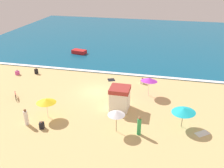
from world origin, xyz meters
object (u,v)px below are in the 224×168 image
at_px(beachgoer_3, 26,117).
at_px(small_boat_0, 79,52).
at_px(beachgoer_0, 17,72).
at_px(beachgoer_2, 139,126).
at_px(beachgoer_1, 42,125).
at_px(beach_umbrella_4, 46,101).
at_px(parked_bicycle, 15,95).
at_px(beach_umbrella_0, 184,110).
at_px(lifeguard_cabana, 120,98).
at_px(beachgoer_4, 36,71).
at_px(beach_umbrella_3, 116,113).
at_px(beach_umbrella_2, 149,79).
at_px(beachgoer_5, 142,81).

height_order(beachgoer_3, small_boat_0, beachgoer_3).
distance_m(beachgoer_0, beachgoer_2, 21.74).
distance_m(beachgoer_1, beachgoer_2, 9.37).
bearing_deg(beach_umbrella_4, parked_bicycle, 152.45).
distance_m(beach_umbrella_0, beachgoer_0, 24.53).
relative_size(parked_bicycle, beachgoer_1, 1.74).
distance_m(lifeguard_cabana, beachgoer_2, 4.95).
distance_m(beachgoer_2, beachgoer_3, 11.07).
xyz_separation_m(beachgoer_2, beachgoer_4, (-16.58, 11.24, -0.50)).
bearing_deg(beachgoer_2, beach_umbrella_3, -179.53).
bearing_deg(beachgoer_4, beachgoer_2, -34.13).
bearing_deg(beachgoer_2, beachgoer_3, -175.44).
distance_m(lifeguard_cabana, parked_bicycle, 12.65).
height_order(beach_umbrella_4, beachgoer_1, beach_umbrella_4).
bearing_deg(beach_umbrella_4, beach_umbrella_2, 36.26).
height_order(beach_umbrella_2, beachgoer_5, beach_umbrella_2).
xyz_separation_m(lifeguard_cabana, beachgoer_4, (-13.93, 7.07, -0.92)).
height_order(beach_umbrella_3, small_boat_0, beach_umbrella_3).
bearing_deg(lifeguard_cabana, beach_umbrella_4, -154.49).
relative_size(beach_umbrella_4, parked_bicycle, 1.45).
xyz_separation_m(beach_umbrella_3, small_boat_0, (-11.43, 21.49, -1.63)).
height_order(beachgoer_0, beachgoer_4, beachgoer_4).
bearing_deg(beach_umbrella_0, parked_bicycle, 175.00).
relative_size(lifeguard_cabana, beachgoer_2, 1.34).
bearing_deg(lifeguard_cabana, small_boat_0, 122.27).
relative_size(beach_umbrella_2, beachgoer_0, 3.11).
xyz_separation_m(beach_umbrella_2, beachgoer_4, (-16.74, 3.22, -1.73)).
distance_m(parked_bicycle, beachgoer_5, 16.17).
relative_size(beach_umbrella_3, small_boat_0, 0.84).
relative_size(beachgoer_2, beachgoer_3, 1.10).
xyz_separation_m(beach_umbrella_2, beachgoer_5, (-1.09, 3.28, -1.78)).
distance_m(beach_umbrella_2, beach_umbrella_3, 8.36).
bearing_deg(small_boat_0, beachgoer_3, -83.52).
relative_size(beach_umbrella_0, beach_umbrella_2, 0.91).
height_order(beach_umbrella_0, small_boat_0, beach_umbrella_0).
relative_size(beachgoer_2, small_boat_0, 0.71).
relative_size(beach_umbrella_2, beachgoer_5, 2.99).
height_order(beachgoer_5, small_boat_0, beachgoer_5).
distance_m(beach_umbrella_4, beachgoer_0, 13.53).
bearing_deg(beachgoer_5, beach_umbrella_2, -71.53).
xyz_separation_m(beach_umbrella_0, beach_umbrella_2, (-3.77, 5.91, 0.24)).
xyz_separation_m(beachgoer_0, small_boat_0, (5.55, 11.15, 0.09)).
bearing_deg(beachgoer_2, beachgoer_4, 145.87).
bearing_deg(beachgoer_1, beachgoer_5, 56.12).
xyz_separation_m(beachgoer_2, beachgoer_3, (-11.04, -0.88, -0.09)).
relative_size(parked_bicycle, beachgoer_2, 0.79).
relative_size(beach_umbrella_0, beachgoer_1, 2.64).
distance_m(beach_umbrella_2, beachgoer_5, 3.89).
xyz_separation_m(beachgoer_2, beachgoer_5, (-0.93, 11.29, -0.56)).
height_order(parked_bicycle, small_boat_0, small_boat_0).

